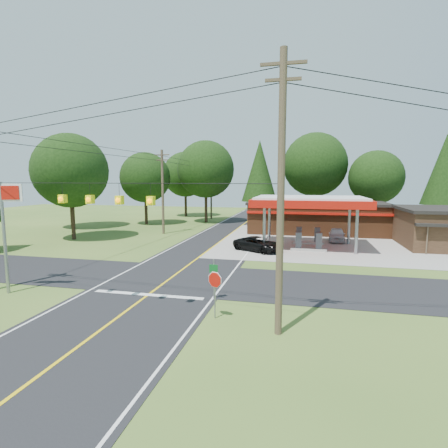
% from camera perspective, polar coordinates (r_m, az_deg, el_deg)
% --- Properties ---
extents(ground, '(120.00, 120.00, 0.00)m').
position_cam_1_polar(ground, '(23.70, -8.57, -8.68)').
color(ground, '#3A5D20').
rests_on(ground, ground).
extents(main_highway, '(8.00, 120.00, 0.02)m').
position_cam_1_polar(main_highway, '(23.69, -8.57, -8.66)').
color(main_highway, black).
rests_on(main_highway, ground).
extents(cross_road, '(70.00, 7.00, 0.02)m').
position_cam_1_polar(cross_road, '(23.69, -8.57, -8.65)').
color(cross_road, black).
rests_on(cross_road, ground).
extents(lane_center_yellow, '(0.15, 110.00, 0.00)m').
position_cam_1_polar(lane_center_yellow, '(23.69, -8.57, -8.62)').
color(lane_center_yellow, yellow).
rests_on(lane_center_yellow, main_highway).
extents(gas_canopy, '(10.60, 7.40, 4.88)m').
position_cam_1_polar(gas_canopy, '(34.29, 13.77, 3.34)').
color(gas_canopy, gray).
rests_on(gas_canopy, ground).
extents(convenience_store, '(16.40, 7.55, 3.80)m').
position_cam_1_polar(convenience_store, '(44.46, 14.75, 1.10)').
color(convenience_store, brown).
rests_on(convenience_store, ground).
extents(utility_pole_near_right, '(1.80, 0.30, 11.50)m').
position_cam_1_polar(utility_pole_near_right, '(14.25, 9.27, 5.13)').
color(utility_pole_near_right, '#473828').
rests_on(utility_pole_near_right, ground).
extents(utility_pole_far_left, '(1.80, 0.30, 10.00)m').
position_cam_1_polar(utility_pole_far_left, '(42.51, -9.98, 5.40)').
color(utility_pole_far_left, '#473828').
rests_on(utility_pole_far_left, ground).
extents(utility_pole_north, '(0.30, 0.30, 9.50)m').
position_cam_1_polar(utility_pole_north, '(58.17, -2.11, 5.51)').
color(utility_pole_north, '#473828').
rests_on(utility_pole_north, ground).
extents(overhead_beacons, '(17.04, 2.04, 1.03)m').
position_cam_1_polar(overhead_beacons, '(17.86, -19.01, 6.04)').
color(overhead_beacons, black).
rests_on(overhead_beacons, ground).
extents(treeline_backdrop, '(70.27, 51.59, 13.30)m').
position_cam_1_polar(treeline_backdrop, '(45.86, 3.28, 8.48)').
color(treeline_backdrop, '#332316').
rests_on(treeline_backdrop, ground).
extents(suv_car, '(6.33, 6.33, 1.29)m').
position_cam_1_polar(suv_car, '(31.98, 5.57, -3.30)').
color(suv_car, black).
rests_on(suv_car, ground).
extents(sedan_car, '(4.36, 4.36, 1.38)m').
position_cam_1_polar(sedan_car, '(38.82, 17.95, -1.69)').
color(sedan_car, silver).
rests_on(sedan_car, ground).
extents(big_stop_sign, '(2.31, 0.66, 6.35)m').
position_cam_1_polar(big_stop_sign, '(23.10, -32.48, 1.65)').
color(big_stop_sign, gray).
rests_on(big_stop_sign, ground).
extents(octagonal_stop_sign, '(0.74, 0.36, 2.27)m').
position_cam_1_polar(octagonal_stop_sign, '(16.39, -1.50, -9.72)').
color(octagonal_stop_sign, gray).
rests_on(octagonal_stop_sign, ground).
extents(route_sign_post, '(0.46, 0.09, 2.24)m').
position_cam_1_polar(route_sign_post, '(18.97, -1.71, -8.45)').
color(route_sign_post, gray).
rests_on(route_sign_post, ground).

